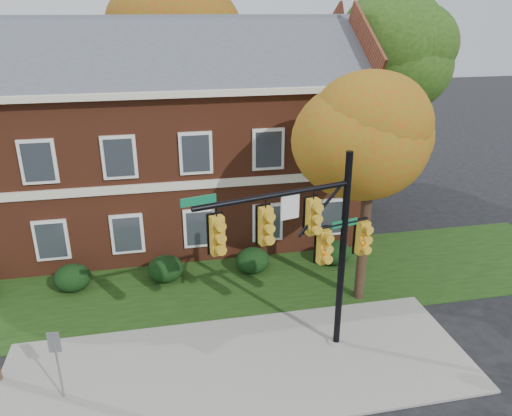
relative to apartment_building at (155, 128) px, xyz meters
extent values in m
plane|color=black|center=(2.00, -11.95, -4.99)|extent=(120.00, 120.00, 0.00)
cube|color=gray|center=(2.00, -10.95, -4.95)|extent=(14.00, 5.00, 0.08)
cube|color=#193811|center=(2.00, -5.95, -4.97)|extent=(30.00, 6.00, 0.04)
cube|color=brown|center=(0.00, 0.05, -1.49)|extent=(18.00, 8.00, 7.00)
cube|color=beige|center=(0.00, 0.05, 2.13)|extent=(18.80, 8.80, 0.24)
cube|color=beige|center=(0.00, -3.98, -1.49)|extent=(18.00, 0.12, 0.35)
ellipsoid|color=black|center=(-3.50, -5.25, -4.46)|extent=(1.40, 1.26, 1.05)
ellipsoid|color=black|center=(0.00, -5.25, -4.46)|extent=(1.40, 1.26, 1.05)
ellipsoid|color=black|center=(3.50, -5.25, -4.46)|extent=(1.40, 1.26, 1.05)
ellipsoid|color=black|center=(7.00, -5.25, -4.46)|extent=(1.40, 1.26, 1.05)
cylinder|color=black|center=(7.00, -7.95, -2.11)|extent=(0.36, 0.36, 5.76)
ellipsoid|color=#BA420F|center=(7.00, -7.95, 1.49)|extent=(4.25, 4.25, 3.60)
ellipsoid|color=#BA420F|center=(7.62, -8.33, 2.09)|extent=(3.50, 3.50, 3.00)
cylinder|color=black|center=(11.00, 1.05, -1.47)|extent=(0.36, 0.36, 7.04)
ellipsoid|color=#1A3F11|center=(11.00, 1.05, 2.93)|extent=(5.95, 5.95, 5.04)
ellipsoid|color=#1A3F11|center=(11.88, 0.52, 3.53)|extent=(4.90, 4.90, 4.20)
cylinder|color=black|center=(1.00, 8.05, -1.15)|extent=(0.36, 0.36, 7.68)
ellipsoid|color=#B12B0F|center=(1.00, 8.05, 3.65)|extent=(6.46, 6.46, 5.47)
ellipsoid|color=#B12B0F|center=(1.95, 7.48, 4.25)|extent=(5.32, 5.32, 4.56)
cylinder|color=gray|center=(5.21, -10.45, -4.91)|extent=(0.51, 0.51, 0.15)
cylinder|color=black|center=(5.21, -10.45, -1.77)|extent=(0.24, 0.24, 6.43)
cylinder|color=black|center=(2.98, -11.01, 0.52)|extent=(4.49, 1.25, 0.15)
cylinder|color=black|center=(5.21, -10.45, -0.72)|extent=(1.62, 0.47, 0.07)
cube|color=gold|center=(1.37, -11.41, -0.30)|extent=(0.46, 0.36, 1.07)
cube|color=gold|center=(2.71, -11.07, -0.30)|extent=(0.46, 0.36, 1.07)
cube|color=gold|center=(4.14, -10.72, -0.30)|extent=(0.46, 0.36, 1.07)
cube|color=silver|center=(3.42, -10.90, 0.11)|extent=(0.54, 0.17, 0.69)
cube|color=#0E6B3F|center=(0.93, -11.52, 0.73)|extent=(0.90, 0.26, 0.22)
cube|color=gold|center=(4.54, -10.62, -1.31)|extent=(0.46, 0.36, 1.07)
cube|color=gold|center=(5.87, -10.29, -1.31)|extent=(0.46, 0.36, 1.07)
cube|color=#0E6B3F|center=(5.21, -10.45, -0.72)|extent=(0.86, 0.25, 0.21)
cylinder|color=slate|center=(-3.01, -11.22, -3.89)|extent=(0.06, 0.06, 2.20)
cube|color=slate|center=(-3.01, -11.22, -3.08)|extent=(0.32, 0.06, 0.62)
camera|label=1|loc=(0.04, -22.90, 5.12)|focal=35.00mm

